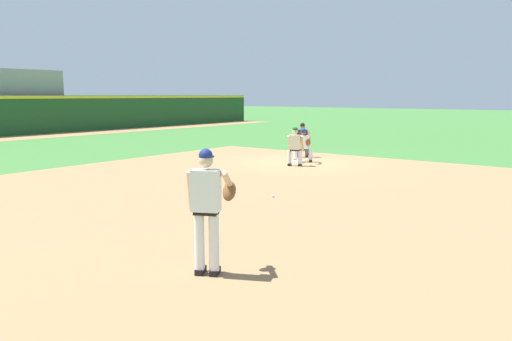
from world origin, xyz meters
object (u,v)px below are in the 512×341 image
baserunner (295,145)px  umpire (302,139)px  pitcher (208,204)px  baseball (273,196)px  first_baseman (303,144)px  first_base_bag (299,162)px

baserunner → umpire: bearing=25.9°
pitcher → umpire: bearing=26.3°
baserunner → umpire: same height
baseball → umpire: (7.65, 3.85, 0.76)m
baseball → baserunner: bearing=27.1°
first_baseman → first_base_bag: bearing=170.3°
first_base_bag → umpire: (1.60, 0.84, 0.75)m
baseball → pitcher: bearing=-154.4°
pitcher → baserunner: pitcher is taller
first_base_bag → first_baseman: (0.25, -0.04, 0.69)m
baseball → pitcher: size_ratio=0.04×
baseball → pitcher: 5.78m
first_base_bag → first_baseman: size_ratio=0.28×
first_baseman → baserunner: size_ratio=0.92×
first_base_bag → baseball: (-6.06, -3.01, -0.01)m
baserunner → umpire: size_ratio=1.00×
pitcher → baserunner: (10.33, 5.12, -0.27)m
baseball → umpire: size_ratio=0.05×
pitcher → first_baseman: size_ratio=1.39×
baserunner → pitcher: bearing=-153.6°
first_base_bag → baserunner: 1.19m
umpire → first_baseman: bearing=-146.7°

